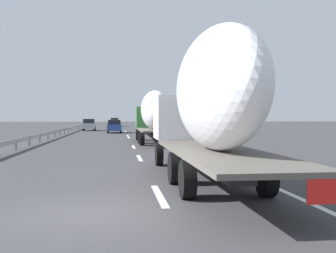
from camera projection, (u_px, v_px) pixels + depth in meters
name	position (u px, v px, depth m)	size (l,w,h in m)	color
ground_plane	(112.00, 135.00, 48.69)	(260.00, 260.00, 0.00)	#38383A
lane_stripe_0	(159.00, 195.00, 11.22)	(3.20, 0.20, 0.01)	white
lane_stripe_1	(139.00, 158.00, 21.40)	(3.20, 0.20, 0.01)	white
lane_stripe_2	(134.00, 147.00, 29.24)	(3.20, 0.20, 0.01)	white
lane_stripe_3	(129.00, 137.00, 42.58)	(3.20, 0.20, 0.01)	white
lane_stripe_4	(128.00, 136.00, 46.58)	(3.20, 0.20, 0.01)	white
lane_stripe_5	(125.00, 131.00, 61.39)	(3.20, 0.20, 0.01)	white
lane_stripe_6	(126.00, 132.00, 58.85)	(3.20, 0.20, 0.01)	white
edge_line_right	(154.00, 133.00, 54.34)	(110.00, 0.20, 0.01)	white
truck_lead	(154.00, 114.00, 33.27)	(12.44, 2.55, 4.27)	#387038
truck_trailing	(209.00, 102.00, 13.10)	(13.81, 2.55, 4.83)	silver
car_blue_sedan	(114.00, 126.00, 54.69)	(4.77, 1.89, 1.76)	#28479E
car_yellow_coupe	(114.00, 122.00, 89.54)	(4.54, 1.90, 1.92)	gold
car_silver_hatch	(89.00, 125.00, 63.08)	(4.30, 1.90, 1.85)	#ADB2B7
road_sign	(165.00, 115.00, 51.49)	(0.10, 0.90, 3.50)	gray
tree_0	(172.00, 111.00, 79.96)	(2.80, 2.80, 5.36)	#472D19
tree_1	(174.00, 112.00, 88.99)	(3.64, 3.64, 4.90)	#472D19
tree_2	(180.00, 108.00, 73.30)	(3.04, 3.04, 5.81)	#472D19
tree_3	(198.00, 100.00, 52.13)	(3.43, 3.43, 7.35)	#472D19
tree_4	(178.00, 111.00, 77.85)	(3.57, 3.57, 5.31)	#472D19
tree_5	(166.00, 112.00, 96.64)	(3.94, 3.94, 5.23)	#472D19
guardrail_median	(65.00, 129.00, 50.91)	(94.00, 0.10, 0.76)	#9EA0A5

